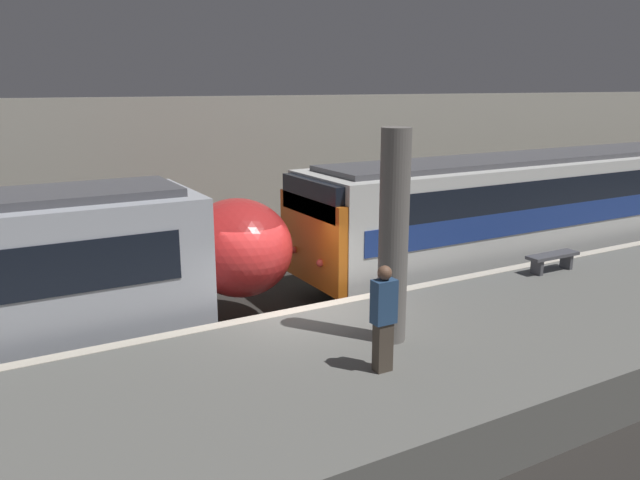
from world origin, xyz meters
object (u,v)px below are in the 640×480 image
support_pillar_near (393,238)px  platform_bench (552,258)px  person_waiting (384,316)px  train_boxy (589,203)px

support_pillar_near → platform_bench: 6.33m
person_waiting → platform_bench: 7.28m
train_boxy → platform_bench: (-5.02, -2.89, -0.45)m
train_boxy → person_waiting: size_ratio=11.72×
support_pillar_near → platform_bench: bearing=14.0°
support_pillar_near → train_boxy: 11.87m
support_pillar_near → train_boxy: support_pillar_near is taller
support_pillar_near → platform_bench: size_ratio=2.54×
person_waiting → platform_bench: size_ratio=1.18×
support_pillar_near → person_waiting: size_ratio=2.15×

